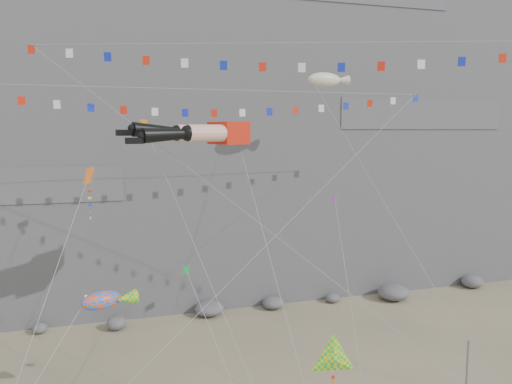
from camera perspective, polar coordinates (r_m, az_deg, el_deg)
The scene contains 13 objects.
cliff at distance 58.41m, azimuth -8.60°, elevation 15.46°, with size 80.00×28.00×50.00m, color slate.
talus_boulders at distance 45.77m, azimuth -5.37°, elevation -13.15°, with size 60.00×3.00×1.20m, color slate, non-canonical shape.
anchor_pole_right at distance 33.10m, azimuth 22.93°, elevation -18.89°, with size 0.12×0.12×4.39m, color gray.
legs_kite at distance 30.75m, azimuth -6.62°, elevation 6.69°, with size 8.65×14.59×20.86m.
flag_banner_upper at distance 36.41m, azimuth -6.49°, elevation 11.57°, with size 35.95×14.33×26.28m.
flag_banner_lower at distance 31.60m, azimuth 7.57°, elevation 16.54°, with size 33.92×11.70×24.31m.
harlequin_kite at distance 28.87m, azimuth -18.60°, elevation 1.65°, with size 6.10×9.41×16.98m.
fish_windsock at distance 29.03m, azimuth -17.27°, elevation -11.79°, with size 8.31×8.06×11.80m.
delta_kite at distance 25.86m, azimuth 8.88°, elevation -18.38°, with size 2.54×3.26×6.90m.
blimp_windsock at distance 41.21m, azimuth 7.84°, elevation 12.53°, with size 7.18×16.14×26.00m.
small_kite_a at distance 34.49m, azimuth -12.51°, elevation 7.12°, with size 6.00×16.96×23.97m.
small_kite_b at distance 35.48m, azimuth 9.03°, elevation -1.04°, with size 4.25×13.25×17.42m.
small_kite_c at distance 28.57m, azimuth -7.82°, elevation -9.30°, with size 3.35×9.91×12.93m.
Camera 1 is at (-8.13, -25.19, 16.36)m, focal length 35.00 mm.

